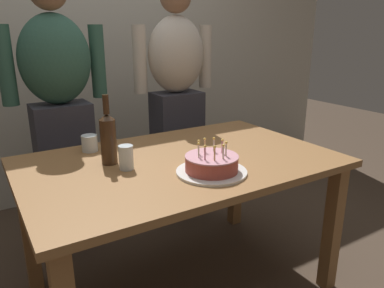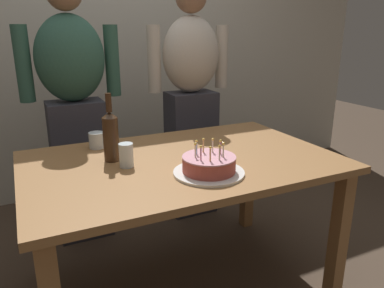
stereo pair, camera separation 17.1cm
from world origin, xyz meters
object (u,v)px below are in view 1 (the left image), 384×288
at_px(wine_bottle, 108,137).
at_px(person_man_bearded, 61,111).
at_px(person_woman_cardigan, 177,99).
at_px(birthday_cake, 212,165).
at_px(water_glass_far, 90,143).
at_px(water_glass_near, 126,157).

relative_size(wine_bottle, person_man_bearded, 0.20).
xyz_separation_m(wine_bottle, person_woman_cardigan, (0.74, 0.67, 0.01)).
height_order(birthday_cake, water_glass_far, birthday_cake).
bearing_deg(person_man_bearded, water_glass_far, 94.73).
xyz_separation_m(water_glass_far, person_woman_cardigan, (0.77, 0.44, 0.09)).
distance_m(birthday_cake, person_man_bearded, 1.11).
xyz_separation_m(birthday_cake, person_man_bearded, (-0.40, 1.03, 0.10)).
xyz_separation_m(water_glass_near, person_man_bearded, (-0.10, 0.78, 0.08)).
distance_m(birthday_cake, person_woman_cardigan, 1.11).
bearing_deg(water_glass_far, birthday_cake, -58.15).
bearing_deg(birthday_cake, person_man_bearded, 111.36).
bearing_deg(wine_bottle, person_man_bearded, 95.19).
bearing_deg(water_glass_near, person_woman_cardigan, 48.12).
relative_size(water_glass_near, wine_bottle, 0.34).
bearing_deg(water_glass_far, water_glass_near, -79.42).
height_order(water_glass_far, wine_bottle, wine_bottle).
bearing_deg(person_man_bearded, person_woman_cardigan, -180.00).
xyz_separation_m(water_glass_near, person_woman_cardigan, (0.70, 0.78, 0.08)).
relative_size(birthday_cake, wine_bottle, 0.96).
distance_m(birthday_cake, water_glass_near, 0.39).
height_order(wine_bottle, person_man_bearded, person_man_bearded).
relative_size(water_glass_near, person_woman_cardigan, 0.07).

